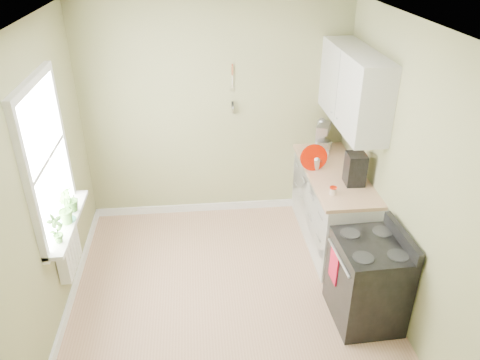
{
  "coord_description": "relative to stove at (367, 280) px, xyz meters",
  "views": [
    {
      "loc": [
        -0.26,
        -3.55,
        3.34
      ],
      "look_at": [
        0.16,
        0.55,
        1.11
      ],
      "focal_mm": 35.0,
      "sensor_mm": 36.0,
      "label": 1
    }
  ],
  "objects": [
    {
      "name": "floor",
      "position": [
        -1.28,
        0.3,
        -0.44
      ],
      "size": [
        3.2,
        3.6,
        0.02
      ],
      "primitive_type": "cube",
      "color": "#A97B5D",
      "rests_on": "ground"
    },
    {
      "name": "ceiling",
      "position": [
        -1.28,
        0.3,
        2.28
      ],
      "size": [
        3.2,
        3.6,
        0.02
      ],
      "primitive_type": "cube",
      "color": "white",
      "rests_on": "wall_back"
    },
    {
      "name": "wall_back",
      "position": [
        -1.28,
        2.11,
        0.92
      ],
      "size": [
        3.2,
        0.02,
        2.7
      ],
      "primitive_type": "cube",
      "color": "#999A69",
      "rests_on": "floor"
    },
    {
      "name": "wall_left",
      "position": [
        -2.89,
        0.3,
        0.92
      ],
      "size": [
        0.02,
        3.6,
        2.7
      ],
      "primitive_type": "cube",
      "color": "#999A69",
      "rests_on": "floor"
    },
    {
      "name": "wall_right",
      "position": [
        0.33,
        0.3,
        0.92
      ],
      "size": [
        0.02,
        3.6,
        2.7
      ],
      "primitive_type": "cube",
      "color": "#999A69",
      "rests_on": "floor"
    },
    {
      "name": "base_cabinets",
      "position": [
        0.02,
        1.3,
        0.0
      ],
      "size": [
        0.6,
        1.6,
        0.87
      ],
      "primitive_type": "cube",
      "color": "silver",
      "rests_on": "floor"
    },
    {
      "name": "countertop",
      "position": [
        0.01,
        1.3,
        0.46
      ],
      "size": [
        0.64,
        1.6,
        0.04
      ],
      "primitive_type": "cube",
      "color": "tan",
      "rests_on": "base_cabinets"
    },
    {
      "name": "upper_cabinets",
      "position": [
        0.15,
        1.4,
        1.42
      ],
      "size": [
        0.35,
        1.4,
        0.8
      ],
      "primitive_type": "cube",
      "color": "silver",
      "rests_on": "wall_right"
    },
    {
      "name": "window",
      "position": [
        -2.86,
        0.6,
        1.12
      ],
      "size": [
        0.06,
        1.14,
        1.44
      ],
      "color": "white",
      "rests_on": "wall_left"
    },
    {
      "name": "window_sill",
      "position": [
        -2.79,
        0.6,
        0.45
      ],
      "size": [
        0.18,
        1.14,
        0.04
      ],
      "primitive_type": "cube",
      "color": "white",
      "rests_on": "wall_left"
    },
    {
      "name": "radiator",
      "position": [
        -2.82,
        0.55,
        0.12
      ],
      "size": [
        0.12,
        0.5,
        0.35
      ],
      "primitive_type": "cube",
      "color": "white",
      "rests_on": "wall_left"
    },
    {
      "name": "wall_utensils",
      "position": [
        -1.08,
        2.08,
        1.13
      ],
      "size": [
        0.02,
        0.14,
        0.58
      ],
      "color": "tan",
      "rests_on": "wall_back"
    },
    {
      "name": "stove",
      "position": [
        0.0,
        0.0,
        0.0
      ],
      "size": [
        0.64,
        0.71,
        0.97
      ],
      "color": "black",
      "rests_on": "floor"
    },
    {
      "name": "stand_mixer",
      "position": [
        0.01,
        1.87,
        0.64
      ],
      "size": [
        0.29,
        0.36,
        0.38
      ],
      "color": "#B2B2B7",
      "rests_on": "countertop"
    },
    {
      "name": "kettle",
      "position": [
        -0.19,
        1.39,
        0.56
      ],
      "size": [
        0.17,
        0.1,
        0.17
      ],
      "color": "silver",
      "rests_on": "countertop"
    },
    {
      "name": "coffee_maker",
      "position": [
        0.13,
        1.01,
        0.64
      ],
      "size": [
        0.21,
        0.23,
        0.35
      ],
      "color": "black",
      "rests_on": "countertop"
    },
    {
      "name": "red_tray",
      "position": [
        -0.23,
        1.36,
        0.63
      ],
      "size": [
        0.31,
        0.06,
        0.31
      ],
      "primitive_type": "cylinder",
      "rotation": [
        1.45,
        0.0,
        0.02
      ],
      "color": "#A41000",
      "rests_on": "countertop"
    },
    {
      "name": "jar",
      "position": [
        -0.15,
        0.8,
        0.52
      ],
      "size": [
        0.08,
        0.08,
        0.08
      ],
      "color": "beige",
      "rests_on": "countertop"
    },
    {
      "name": "plant_a",
      "position": [
        -2.78,
        0.24,
        0.61
      ],
      "size": [
        0.17,
        0.18,
        0.28
      ],
      "primitive_type": "imported",
      "rotation": [
        0.0,
        0.0,
        0.9
      ],
      "color": "#467C30",
      "rests_on": "window_sill"
    },
    {
      "name": "plant_b",
      "position": [
        -2.78,
        0.57,
        0.62
      ],
      "size": [
        0.19,
        0.21,
        0.31
      ],
      "primitive_type": "imported",
      "rotation": [
        0.0,
        0.0,
        1.96
      ],
      "color": "#467C30",
      "rests_on": "window_sill"
    },
    {
      "name": "plant_c",
      "position": [
        -2.78,
        0.77,
        0.61
      ],
      "size": [
        0.16,
        0.16,
        0.27
      ],
      "primitive_type": "imported",
      "rotation": [
        0.0,
        0.0,
        4.67
      ],
      "color": "#467C30",
      "rests_on": "window_sill"
    }
  ]
}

